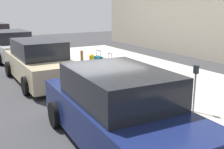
{
  "coord_description": "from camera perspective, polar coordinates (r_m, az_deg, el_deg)",
  "views": [
    {
      "loc": [
        -8.69,
        4.63,
        2.91
      ],
      "look_at": [
        -0.74,
        0.01,
        0.64
      ],
      "focal_mm": 44.7,
      "sensor_mm": 36.0,
      "label": 1
    }
  ],
  "objects": [
    {
      "name": "ground_plane",
      "position": [
        10.27,
        -2.02,
        -2.59
      ],
      "size": [
        40.0,
        40.0,
        0.0
      ],
      "primitive_type": "plane",
      "color": "#333335"
    },
    {
      "name": "sidewalk_curb",
      "position": [
        11.59,
        8.94,
        -0.47
      ],
      "size": [
        18.0,
        5.0,
        0.14
      ],
      "primitive_type": "cube",
      "color": "#ADA89E",
      "rests_on": "ground_plane"
    },
    {
      "name": "suitcase_maroon_0",
      "position": [
        8.2,
        11.26,
        -4.11
      ],
      "size": [
        0.42,
        0.27,
        0.86
      ],
      "color": "maroon",
      "rests_on": "sidewalk_curb"
    },
    {
      "name": "suitcase_black_1",
      "position": [
        8.48,
        9.07,
        -2.74
      ],
      "size": [
        0.39,
        0.2,
        1.0
      ],
      "color": "black",
      "rests_on": "sidewalk_curb"
    },
    {
      "name": "suitcase_teal_2",
      "position": [
        8.9,
        7.63,
        -2.56
      ],
      "size": [
        0.41,
        0.25,
        0.86
      ],
      "color": "#0F606B",
      "rests_on": "sidewalk_curb"
    },
    {
      "name": "suitcase_olive_3",
      "position": [
        9.23,
        5.88,
        -1.24
      ],
      "size": [
        0.42,
        0.23,
        0.81
      ],
      "color": "#59601E",
      "rests_on": "sidewalk_curb"
    },
    {
      "name": "suitcase_navy_4",
      "position": [
        9.64,
        3.89,
        -1.26
      ],
      "size": [
        0.5,
        0.27,
        0.82
      ],
      "color": "navy",
      "rests_on": "sidewalk_curb"
    },
    {
      "name": "suitcase_red_5",
      "position": [
        10.0,
        2.15,
        -0.35
      ],
      "size": [
        0.37,
        0.24,
        0.89
      ],
      "color": "red",
      "rests_on": "sidewalk_curb"
    },
    {
      "name": "suitcase_silver_6",
      "position": [
        10.35,
        0.48,
        -0.02
      ],
      "size": [
        0.44,
        0.27,
        0.81
      ],
      "color": "#9EA0A8",
      "rests_on": "sidewalk_curb"
    },
    {
      "name": "suitcase_maroon_7",
      "position": [
        10.75,
        -0.4,
        1.06
      ],
      "size": [
        0.38,
        0.28,
        1.02
      ],
      "color": "maroon",
      "rests_on": "sidewalk_curb"
    },
    {
      "name": "suitcase_black_8",
      "position": [
        11.15,
        -1.2,
        1.33
      ],
      "size": [
        0.39,
        0.25,
        0.75
      ],
      "color": "black",
      "rests_on": "sidewalk_curb"
    },
    {
      "name": "suitcase_teal_9",
      "position": [
        11.51,
        -2.75,
        1.87
      ],
      "size": [
        0.47,
        0.24,
        1.02
      ],
      "color": "#0F606B",
      "rests_on": "sidewalk_curb"
    },
    {
      "name": "fire_hydrant",
      "position": [
        12.13,
        -4.19,
        2.54
      ],
      "size": [
        0.39,
        0.21,
        0.75
      ],
      "color": "#D89E0C",
      "rests_on": "sidewalk_curb"
    },
    {
      "name": "bollard_post",
      "position": [
        12.67,
        -6.15,
        3.05
      ],
      "size": [
        0.13,
        0.13,
        0.81
      ],
      "primitive_type": "cylinder",
      "color": "brown",
      "rests_on": "sidewalk_curb"
    },
    {
      "name": "parking_meter",
      "position": [
        7.65,
        16.66,
        -1.45
      ],
      "size": [
        0.12,
        0.09,
        1.27
      ],
      "color": "slate",
      "rests_on": "sidewalk_curb"
    },
    {
      "name": "parked_car_navy_0",
      "position": [
        5.92,
        1.28,
        -7.29
      ],
      "size": [
        4.84,
        2.28,
        1.65
      ],
      "color": "#141E4C",
      "rests_on": "ground_plane"
    },
    {
      "name": "parked_car_beige_1",
      "position": [
        11.22,
        -14.67,
        2.42
      ],
      "size": [
        4.77,
        2.02,
        1.64
      ],
      "color": "tan",
      "rests_on": "ground_plane"
    },
    {
      "name": "parked_car_silver_2",
      "position": [
        16.61,
        -19.96,
        5.55
      ],
      "size": [
        4.73,
        2.25,
        1.57
      ],
      "color": "#B2B5BA",
      "rests_on": "ground_plane"
    }
  ]
}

